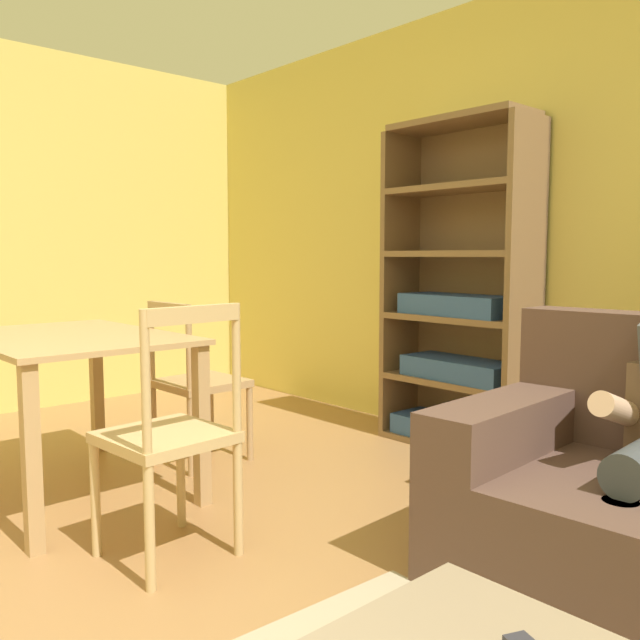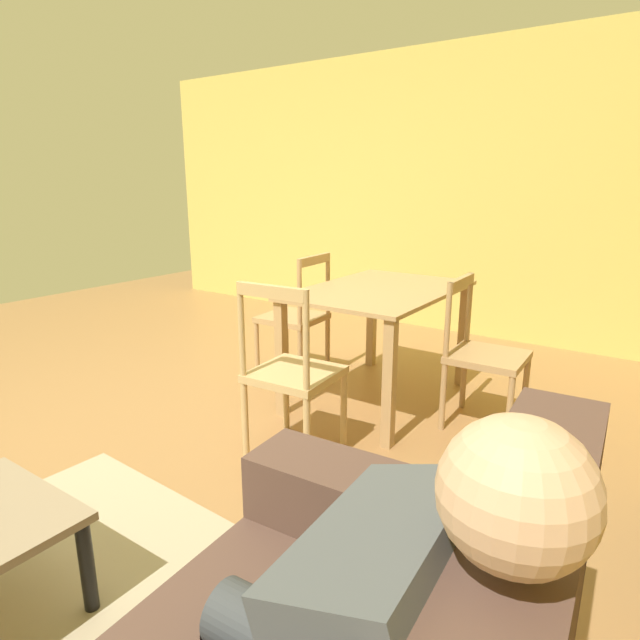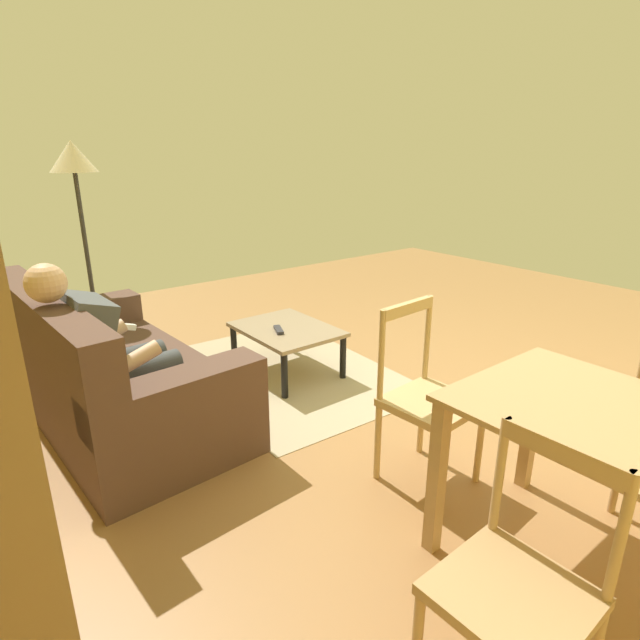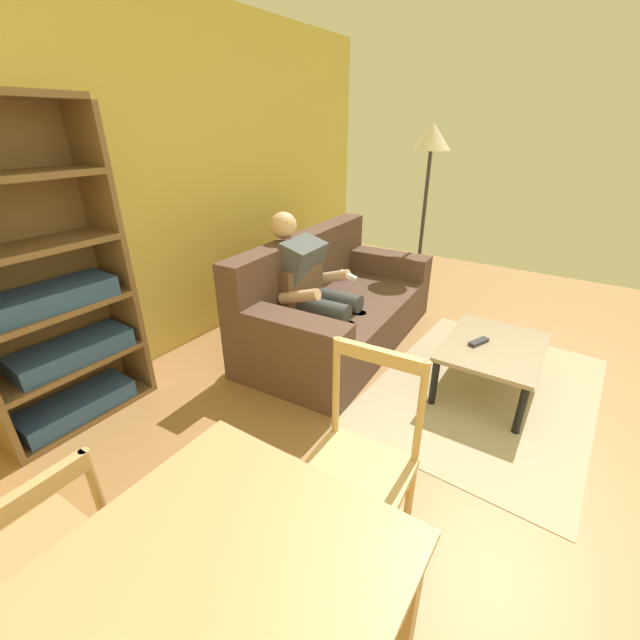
{
  "view_description": "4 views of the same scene",
  "coord_description": "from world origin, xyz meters",
  "px_view_note": "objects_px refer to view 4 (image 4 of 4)",
  "views": [
    {
      "loc": [
        1.74,
        -0.35,
        1.13
      ],
      "look_at": [
        -0.03,
        1.25,
        0.9
      ],
      "focal_mm": 36.68,
      "sensor_mm": 36.0,
      "label": 1
    },
    {
      "loc": [
        1.64,
        2.4,
        1.44
      ],
      "look_at": [
        -0.03,
        1.25,
        0.9
      ],
      "focal_mm": 29.66,
      "sensor_mm": 36.0,
      "label": 2
    },
    {
      "loc": [
        -1.91,
        2.72,
        1.71
      ],
      "look_at": [
        -0.03,
        1.25,
        0.9
      ],
      "focal_mm": 28.49,
      "sensor_mm": 36.0,
      "label": 3
    },
    {
      "loc": [
        -1.54,
        0.26,
        1.77
      ],
      "look_at": [
        -0.03,
        1.25,
        0.9
      ],
      "focal_mm": 23.03,
      "sensor_mm": 36.0,
      "label": 4
    }
  ],
  "objects_px": {
    "tv_remote": "(479,342)",
    "bookshelf": "(48,305)",
    "person_lounging": "(311,286)",
    "dining_chair_facing_couch": "(358,469)",
    "floor_lamp": "(430,155)",
    "coffee_table": "(493,351)",
    "couch": "(333,307)",
    "dining_chair_near_wall": "(33,572)"
  },
  "relations": [
    {
      "from": "person_lounging",
      "to": "tv_remote",
      "type": "distance_m",
      "value": 1.33
    },
    {
      "from": "couch",
      "to": "coffee_table",
      "type": "relative_size",
      "value": 2.49
    },
    {
      "from": "couch",
      "to": "tv_remote",
      "type": "xyz_separation_m",
      "value": [
        -0.1,
        -1.25,
        0.07
      ]
    },
    {
      "from": "dining_chair_facing_couch",
      "to": "coffee_table",
      "type": "bearing_deg",
      "value": -7.45
    },
    {
      "from": "coffee_table",
      "to": "bookshelf",
      "type": "xyz_separation_m",
      "value": [
        -1.76,
        2.22,
        0.47
      ]
    },
    {
      "from": "person_lounging",
      "to": "dining_chair_near_wall",
      "type": "distance_m",
      "value": 2.41
    },
    {
      "from": "coffee_table",
      "to": "floor_lamp",
      "type": "relative_size",
      "value": 0.46
    },
    {
      "from": "person_lounging",
      "to": "floor_lamp",
      "type": "height_order",
      "value": "floor_lamp"
    },
    {
      "from": "couch",
      "to": "dining_chair_near_wall",
      "type": "distance_m",
      "value": 2.65
    },
    {
      "from": "dining_chair_near_wall",
      "to": "floor_lamp",
      "type": "bearing_deg",
      "value": 2.5
    },
    {
      "from": "couch",
      "to": "floor_lamp",
      "type": "relative_size",
      "value": 1.14
    },
    {
      "from": "coffee_table",
      "to": "tv_remote",
      "type": "distance_m",
      "value": 0.12
    },
    {
      "from": "couch",
      "to": "floor_lamp",
      "type": "distance_m",
      "value": 1.76
    },
    {
      "from": "dining_chair_near_wall",
      "to": "floor_lamp",
      "type": "height_order",
      "value": "floor_lamp"
    },
    {
      "from": "person_lounging",
      "to": "dining_chair_facing_couch",
      "type": "height_order",
      "value": "person_lounging"
    },
    {
      "from": "person_lounging",
      "to": "bookshelf",
      "type": "bearing_deg",
      "value": 152.47
    },
    {
      "from": "couch",
      "to": "person_lounging",
      "type": "xyz_separation_m",
      "value": [
        -0.26,
        0.05,
        0.26
      ]
    },
    {
      "from": "couch",
      "to": "coffee_table",
      "type": "height_order",
      "value": "couch"
    },
    {
      "from": "bookshelf",
      "to": "person_lounging",
      "type": "bearing_deg",
      "value": -27.53
    },
    {
      "from": "person_lounging",
      "to": "tv_remote",
      "type": "relative_size",
      "value": 6.75
    },
    {
      "from": "bookshelf",
      "to": "dining_chair_near_wall",
      "type": "height_order",
      "value": "bookshelf"
    },
    {
      "from": "couch",
      "to": "coffee_table",
      "type": "xyz_separation_m",
      "value": [
        -0.06,
        -1.35,
        0.01
      ]
    },
    {
      "from": "tv_remote",
      "to": "bookshelf",
      "type": "height_order",
      "value": "bookshelf"
    },
    {
      "from": "couch",
      "to": "dining_chair_facing_couch",
      "type": "relative_size",
      "value": 2.1
    },
    {
      "from": "couch",
      "to": "dining_chair_near_wall",
      "type": "relative_size",
      "value": 2.28
    },
    {
      "from": "coffee_table",
      "to": "dining_chair_near_wall",
      "type": "xyz_separation_m",
      "value": [
        -2.55,
        0.9,
        0.11
      ]
    },
    {
      "from": "coffee_table",
      "to": "floor_lamp",
      "type": "distance_m",
      "value": 2.07
    },
    {
      "from": "coffee_table",
      "to": "dining_chair_facing_couch",
      "type": "relative_size",
      "value": 0.85
    },
    {
      "from": "person_lounging",
      "to": "floor_lamp",
      "type": "relative_size",
      "value": 0.65
    },
    {
      "from": "coffee_table",
      "to": "bookshelf",
      "type": "height_order",
      "value": "bookshelf"
    },
    {
      "from": "bookshelf",
      "to": "dining_chair_facing_couch",
      "type": "xyz_separation_m",
      "value": [
        0.17,
        -2.01,
        -0.33
      ]
    },
    {
      "from": "tv_remote",
      "to": "dining_chair_facing_couch",
      "type": "height_order",
      "value": "dining_chair_facing_couch"
    },
    {
      "from": "coffee_table",
      "to": "dining_chair_facing_couch",
      "type": "xyz_separation_m",
      "value": [
        -1.6,
        0.21,
        0.14
      ]
    },
    {
      "from": "tv_remote",
      "to": "dining_chair_facing_couch",
      "type": "xyz_separation_m",
      "value": [
        -1.56,
        0.11,
        0.08
      ]
    },
    {
      "from": "couch",
      "to": "bookshelf",
      "type": "height_order",
      "value": "bookshelf"
    },
    {
      "from": "tv_remote",
      "to": "floor_lamp",
      "type": "relative_size",
      "value": 0.1
    },
    {
      "from": "dining_chair_facing_couch",
      "to": "bookshelf",
      "type": "bearing_deg",
      "value": 94.76
    },
    {
      "from": "tv_remote",
      "to": "dining_chair_near_wall",
      "type": "distance_m",
      "value": 2.64
    },
    {
      "from": "couch",
      "to": "dining_chair_facing_couch",
      "type": "distance_m",
      "value": 2.02
    },
    {
      "from": "bookshelf",
      "to": "dining_chair_near_wall",
      "type": "xyz_separation_m",
      "value": [
        -0.78,
        -1.32,
        -0.35
      ]
    },
    {
      "from": "tv_remote",
      "to": "floor_lamp",
      "type": "height_order",
      "value": "floor_lamp"
    },
    {
      "from": "floor_lamp",
      "to": "coffee_table",
      "type": "bearing_deg",
      "value": -141.42
    }
  ]
}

